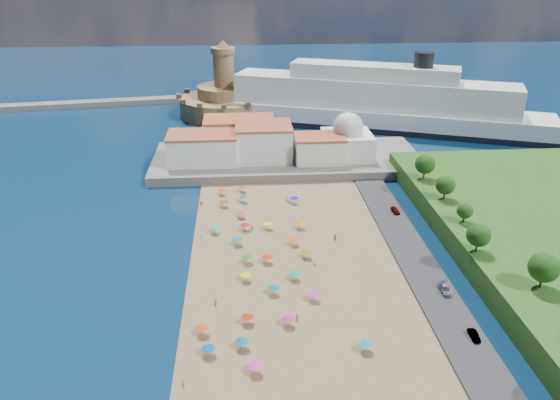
{
  "coord_description": "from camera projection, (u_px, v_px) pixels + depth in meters",
  "views": [
    {
      "loc": [
        -5.43,
        -101.25,
        64.48
      ],
      "look_at": [
        4.0,
        25.0,
        8.0
      ],
      "focal_mm": 35.0,
      "sensor_mm": 36.0,
      "label": 1
    }
  ],
  "objects": [
    {
      "name": "ground",
      "position": [
        270.0,
        281.0,
        118.85
      ],
      "size": [
        700.0,
        700.0,
        0.0
      ],
      "primitive_type": "plane",
      "color": "#071938",
      "rests_on": "ground"
    },
    {
      "name": "terrace",
      "position": [
        287.0,
        160.0,
        185.4
      ],
      "size": [
        90.0,
        36.0,
        3.0
      ],
      "primitive_type": "cube",
      "color": "#59544C",
      "rests_on": "ground"
    },
    {
      "name": "jetty",
      "position": [
        224.0,
        132.0,
        215.9
      ],
      "size": [
        18.0,
        70.0,
        2.4
      ],
      "primitive_type": "cube",
      "color": "#59544C",
      "rests_on": "ground"
    },
    {
      "name": "breakwater",
      "position": [
        12.0,
        108.0,
        250.18
      ],
      "size": [
        199.03,
        34.77,
        2.6
      ],
      "primitive_type": "cube",
      "rotation": [
        0.0,
        0.0,
        0.14
      ],
      "color": "#59544C",
      "rests_on": "ground"
    },
    {
      "name": "waterfront_buildings",
      "position": [
        248.0,
        142.0,
        182.5
      ],
      "size": [
        57.0,
        29.0,
        11.0
      ],
      "color": "silver",
      "rests_on": "terrace"
    },
    {
      "name": "domed_building",
      "position": [
        347.0,
        139.0,
        181.89
      ],
      "size": [
        16.0,
        16.0,
        15.0
      ],
      "color": "silver",
      "rests_on": "terrace"
    },
    {
      "name": "fortress",
      "position": [
        225.0,
        100.0,
        240.99
      ],
      "size": [
        40.0,
        40.0,
        32.4
      ],
      "color": "olive",
      "rests_on": "ground"
    },
    {
      "name": "cruise_ship",
      "position": [
        372.0,
        105.0,
        222.76
      ],
      "size": [
        141.01,
        70.54,
        31.19
      ],
      "color": "black",
      "rests_on": "ground"
    },
    {
      "name": "beach_parasols",
      "position": [
        265.0,
        302.0,
        107.77
      ],
      "size": [
        31.72,
        115.22,
        2.2
      ],
      "color": "gray",
      "rests_on": "beach"
    },
    {
      "name": "beachgoers",
      "position": [
        263.0,
        270.0,
        120.9
      ],
      "size": [
        35.25,
        98.63,
        1.85
      ],
      "color": "tan",
      "rests_on": "beach"
    },
    {
      "name": "parked_cars",
      "position": [
        431.0,
        266.0,
        121.82
      ],
      "size": [
        2.07,
        57.79,
        1.4
      ],
      "color": "gray",
      "rests_on": "promenade"
    },
    {
      "name": "hillside_trees",
      "position": [
        501.0,
        244.0,
        113.32
      ],
      "size": [
        12.15,
        107.33,
        7.55
      ],
      "color": "#382314",
      "rests_on": "hillside"
    }
  ]
}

